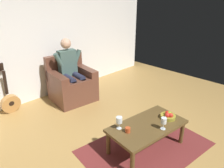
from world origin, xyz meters
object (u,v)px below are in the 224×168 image
at_px(person_seated, 70,68).
at_px(wine_glass_near, 119,121).
at_px(coffee_table, 147,128).
at_px(candle_jar, 128,130).
at_px(fruit_bowl, 168,116).
at_px(guitar, 10,102).
at_px(wine_glass_far, 164,121).
at_px(armchair, 72,85).

height_order(person_seated, wine_glass_near, person_seated).
bearing_deg(coffee_table, candle_jar, -14.43).
distance_m(wine_glass_near, fruit_bowl, 0.78).
xyz_separation_m(guitar, candle_jar, (-0.65, 2.36, 0.22)).
height_order(coffee_table, guitar, guitar).
height_order(wine_glass_near, wine_glass_far, wine_glass_near).
bearing_deg(guitar, wine_glass_far, 111.43).
relative_size(guitar, fruit_bowl, 4.34).
xyz_separation_m(armchair, wine_glass_far, (0.10, 2.28, 0.18)).
bearing_deg(wine_glass_far, fruit_bowl, -161.38).
relative_size(armchair, person_seated, 0.72).
bearing_deg(wine_glass_far, guitar, -68.57).
height_order(guitar, wine_glass_far, guitar).
relative_size(coffee_table, guitar, 1.22).
distance_m(armchair, fruit_bowl, 2.19).
bearing_deg(wine_glass_far, wine_glass_near, -45.98).
distance_m(wine_glass_near, wine_glass_far, 0.60).
relative_size(coffee_table, fruit_bowl, 5.30).
bearing_deg(wine_glass_near, candle_jar, 98.75).
xyz_separation_m(wine_glass_far, fruit_bowl, (-0.29, -0.10, -0.08)).
bearing_deg(wine_glass_near, armchair, -105.62).
bearing_deg(fruit_bowl, wine_glass_far, 18.62).
xyz_separation_m(person_seated, fruit_bowl, (-0.18, 2.18, -0.25)).
xyz_separation_m(guitar, fruit_bowl, (-1.33, 2.56, 0.23)).
distance_m(guitar, fruit_bowl, 2.89).
xyz_separation_m(armchair, candle_jar, (0.50, 1.99, 0.10)).
bearing_deg(fruit_bowl, person_seated, -85.18).
relative_size(fruit_bowl, candle_jar, 3.10).
relative_size(coffee_table, wine_glass_near, 6.57).
distance_m(armchair, person_seated, 0.36).
bearing_deg(armchair, wine_glass_near, 81.20).
xyz_separation_m(armchair, fruit_bowl, (-0.18, 2.18, 0.10)).
bearing_deg(candle_jar, wine_glass_far, 143.55).
relative_size(person_seated, guitar, 1.34).
bearing_deg(wine_glass_far, person_seated, -92.55).
bearing_deg(fruit_bowl, armchair, -85.20).
distance_m(coffee_table, fruit_bowl, 0.38).
bearing_deg(guitar, person_seated, 161.57).
bearing_deg(wine_glass_near, wine_glass_far, 134.02).
relative_size(wine_glass_far, fruit_bowl, 0.78).
distance_m(person_seated, coffee_table, 2.10).
bearing_deg(fruit_bowl, coffee_table, -17.39).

